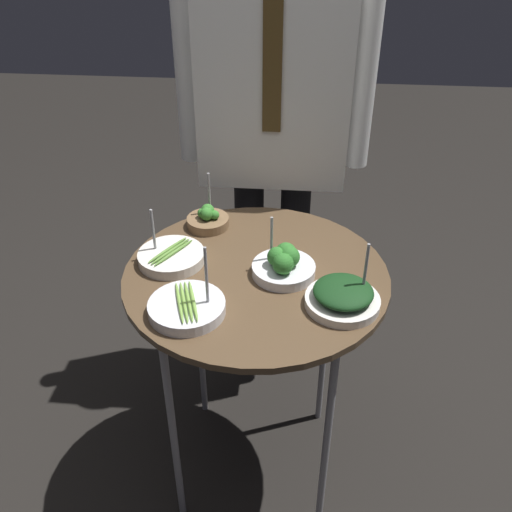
% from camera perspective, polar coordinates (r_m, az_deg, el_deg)
% --- Properties ---
extents(ground_plane, '(8.00, 8.00, 0.00)m').
position_cam_1_polar(ground_plane, '(1.96, 0.00, -19.75)').
color(ground_plane, black).
extents(serving_cart, '(0.67, 0.67, 0.75)m').
position_cam_1_polar(serving_cart, '(1.46, 0.00, -3.49)').
color(serving_cart, brown).
rests_on(serving_cart, ground_plane).
extents(bowl_broccoli_back_left, '(0.16, 0.16, 0.14)m').
position_cam_1_polar(bowl_broccoli_back_left, '(1.40, 2.79, -0.81)').
color(bowl_broccoli_back_left, silver).
rests_on(bowl_broccoli_back_left, serving_cart).
extents(bowl_broccoli_center, '(0.12, 0.12, 0.15)m').
position_cam_1_polar(bowl_broccoli_center, '(1.60, -4.84, 3.70)').
color(bowl_broccoli_center, brown).
rests_on(bowl_broccoli_center, serving_cart).
extents(bowl_spinach_front_center, '(0.17, 0.17, 0.16)m').
position_cam_1_polar(bowl_spinach_front_center, '(1.32, 8.69, -4.01)').
color(bowl_spinach_front_center, silver).
rests_on(bowl_spinach_front_center, serving_cart).
extents(bowl_asparagus_back_right, '(0.17, 0.17, 0.14)m').
position_cam_1_polar(bowl_asparagus_back_right, '(1.47, -8.48, -0.06)').
color(bowl_asparagus_back_right, silver).
rests_on(bowl_asparagus_back_right, serving_cart).
extents(bowl_asparagus_mid_right, '(0.18, 0.18, 0.17)m').
position_cam_1_polar(bowl_asparagus_mid_right, '(1.30, -6.92, -5.09)').
color(bowl_asparagus_mid_right, silver).
rests_on(bowl_asparagus_mid_right, serving_cart).
extents(waiter_figure, '(0.58, 0.22, 1.58)m').
position_cam_1_polar(waiter_figure, '(1.75, 1.81, 14.64)').
color(waiter_figure, black).
rests_on(waiter_figure, ground_plane).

